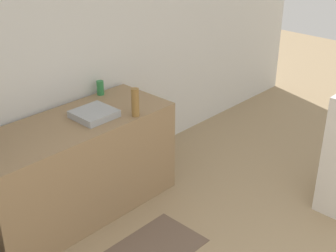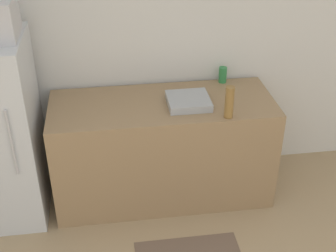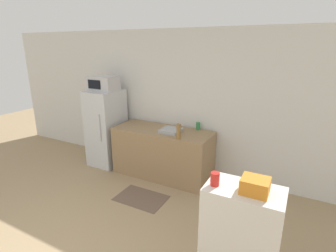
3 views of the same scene
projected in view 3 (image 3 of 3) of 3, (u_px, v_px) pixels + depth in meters
name	position (u px, v px, depth m)	size (l,w,h in m)	color
wall_back	(169.00, 102.00, 4.91)	(8.00, 0.06, 2.60)	silver
refrigerator	(106.00, 128.00, 5.22)	(0.57, 0.70, 1.49)	silver
microwave	(103.00, 83.00, 4.96)	(0.54, 0.37, 0.27)	#BCBCC1
counter	(163.00, 153.00, 4.78)	(1.78, 0.70, 0.88)	#937551
sink_basin	(171.00, 131.00, 4.50)	(0.33, 0.32, 0.06)	#9EA3A8
bottle_tall	(179.00, 131.00, 4.16)	(0.07, 0.07, 0.25)	olive
bottle_short	(198.00, 126.00, 4.63)	(0.07, 0.07, 0.14)	#2D7F42
shelf_cabinet	(240.00, 240.00, 2.48)	(0.69, 0.41, 1.10)	silver
basket	(255.00, 186.00, 2.23)	(0.23, 0.20, 0.13)	orange
jar	(215.00, 179.00, 2.36)	(0.08, 0.08, 0.13)	red
kitchen_rug	(141.00, 198.00, 4.14)	(0.79, 0.53, 0.01)	brown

